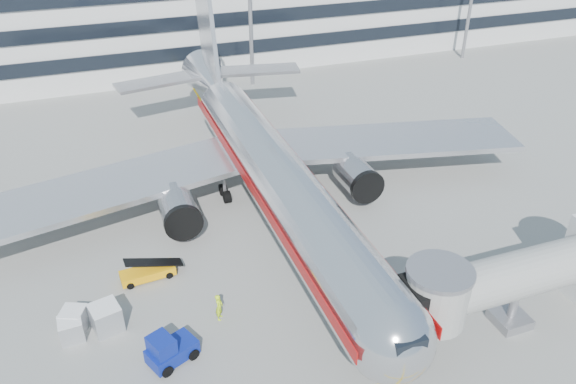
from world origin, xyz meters
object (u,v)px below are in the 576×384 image
object	(u,v)px
belt_loader	(148,272)
cargo_container_front	(106,318)
main_jet	(266,163)
baggage_tug	(169,350)
cargo_container_right	(74,319)
cargo_container_left	(71,329)
ramp_worker	(219,307)

from	to	relation	value
belt_loader	cargo_container_front	xyz separation A→B (m)	(-3.22, -4.32, 0.39)
main_jet	belt_loader	size ratio (longest dim) A/B	12.19
baggage_tug	cargo_container_right	distance (m)	7.28
main_jet	cargo_container_left	world-z (taller)	main_jet
main_jet	cargo_container_right	world-z (taller)	main_jet
main_jet	cargo_container_right	distance (m)	19.84
belt_loader	cargo_container_left	size ratio (longest dim) A/B	2.71
main_jet	baggage_tug	distance (m)	19.26
main_jet	ramp_worker	distance (m)	15.04
cargo_container_right	ramp_worker	bearing A→B (deg)	-14.36
cargo_container_front	main_jet	bearing A→B (deg)	37.04
cargo_container_right	belt_loader	bearing A→B (deg)	34.53
baggage_tug	cargo_container_left	world-z (taller)	baggage_tug
belt_loader	baggage_tug	world-z (taller)	baggage_tug
belt_loader	baggage_tug	bearing A→B (deg)	-89.13
cargo_container_left	cargo_container_right	xyz separation A→B (m)	(0.22, 0.85, 0.02)
baggage_tug	cargo_container_front	size ratio (longest dim) A/B	1.58
belt_loader	baggage_tug	xyz separation A→B (m)	(0.13, -8.54, 0.41)
cargo_container_right	cargo_container_front	bearing A→B (deg)	-20.62
main_jet	ramp_worker	world-z (taller)	main_jet
main_jet	belt_loader	distance (m)	13.74
cargo_container_right	main_jet	bearing A→B (deg)	31.81
cargo_container_left	belt_loader	bearing A→B (deg)	39.29
main_jet	baggage_tug	world-z (taller)	main_jet
baggage_tug	cargo_container_left	distance (m)	6.90
main_jet	cargo_container_left	distance (m)	20.48
ramp_worker	cargo_container_left	bearing A→B (deg)	108.24
cargo_container_front	cargo_container_left	bearing A→B (deg)	-177.11
main_jet	belt_loader	xyz separation A→B (m)	(-11.41, -6.72, -3.68)
belt_loader	cargo_container_front	world-z (taller)	belt_loader
belt_loader	cargo_container_left	xyz separation A→B (m)	(-5.41, -4.43, 0.22)
main_jet	cargo_container_right	xyz separation A→B (m)	(-16.61, -10.30, -3.44)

